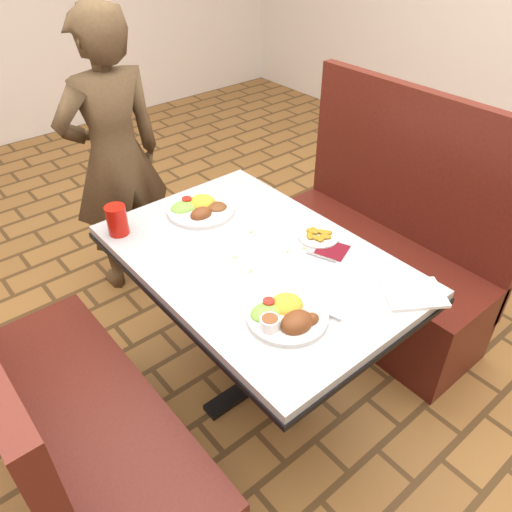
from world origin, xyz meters
name	(u,v)px	position (x,y,z in m)	size (l,w,h in m)	color
dining_table	(256,276)	(0.00, 0.00, 0.65)	(0.81, 1.21, 0.75)	#B7B9BC
booth_bench_left	(81,440)	(-0.80, 0.00, 0.33)	(0.47, 1.20, 1.17)	#5D1E15
booth_bench_right	(375,262)	(0.80, 0.00, 0.33)	(0.47, 1.20, 1.17)	#5D1E15
diner_person	(115,159)	(-0.03, 1.10, 0.75)	(0.55, 0.36, 1.50)	brown
near_dinner_plate	(287,312)	(-0.14, -0.33, 0.78)	(0.27, 0.27, 0.08)	white
far_dinner_plate	(200,206)	(0.02, 0.41, 0.78)	(0.29, 0.29, 0.07)	white
plantain_plate	(319,236)	(0.27, -0.07, 0.76)	(0.16, 0.16, 0.02)	white
maroon_napkin	(332,250)	(0.25, -0.16, 0.75)	(0.11, 0.11, 0.00)	maroon
spoon_utensil	(321,257)	(0.18, -0.17, 0.75)	(0.01, 0.12, 0.00)	silver
red_tumbler	(117,220)	(-0.33, 0.47, 0.81)	(0.08, 0.08, 0.12)	red
paper_napkin	(414,294)	(0.27, -0.52, 0.76)	(0.20, 0.15, 0.01)	white
knife_utensil	(316,309)	(-0.04, -0.36, 0.76)	(0.01, 0.18, 0.00)	silver
fork_utensil	(295,314)	(-0.11, -0.33, 0.76)	(0.01, 0.14, 0.00)	silver
lettuce_shreds	(254,245)	(0.04, 0.06, 0.75)	(0.28, 0.32, 0.00)	#88B147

